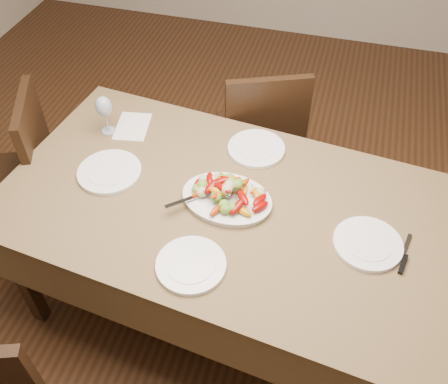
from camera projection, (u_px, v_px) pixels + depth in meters
floor at (188, 318)px, 2.51m from camera, size 6.00×6.00×0.00m
dining_table at (224, 258)px, 2.31m from camera, size 1.95×1.24×0.76m
chair_far at (258, 133)px, 2.79m from camera, size 0.55×0.55×0.95m
chair_left at (9, 182)px, 2.52m from camera, size 0.55×0.55×0.95m
serving_platter at (227, 200)px, 2.03m from camera, size 0.39×0.31×0.02m
roasted_vegetables at (227, 190)px, 1.98m from camera, size 0.32×0.23×0.09m
serving_spoon at (208, 196)px, 1.99m from camera, size 0.25×0.23×0.03m
plate_left at (110, 172)px, 2.14m from camera, size 0.27×0.27×0.02m
plate_right at (368, 244)px, 1.87m from camera, size 0.26×0.26×0.02m
plate_far at (256, 149)px, 2.25m from camera, size 0.26×0.26×0.02m
plate_near at (191, 265)px, 1.81m from camera, size 0.26×0.26×0.02m
wine_glass at (105, 114)px, 2.28m from camera, size 0.08×0.08×0.20m
menu_card at (132, 126)px, 2.37m from camera, size 0.18×0.23×0.00m
table_knife at (404, 256)px, 1.84m from camera, size 0.06×0.20×0.01m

